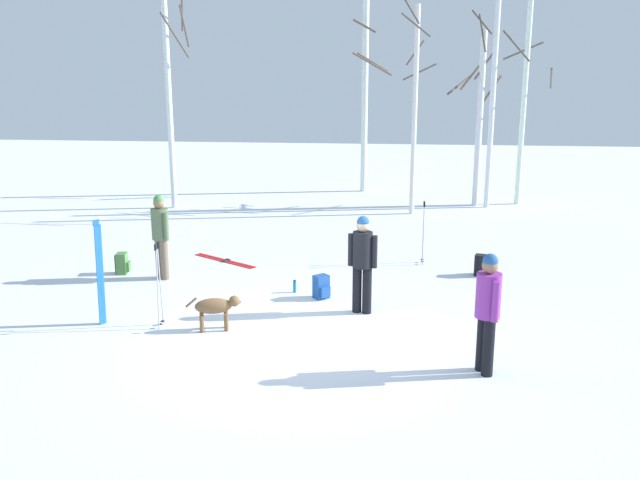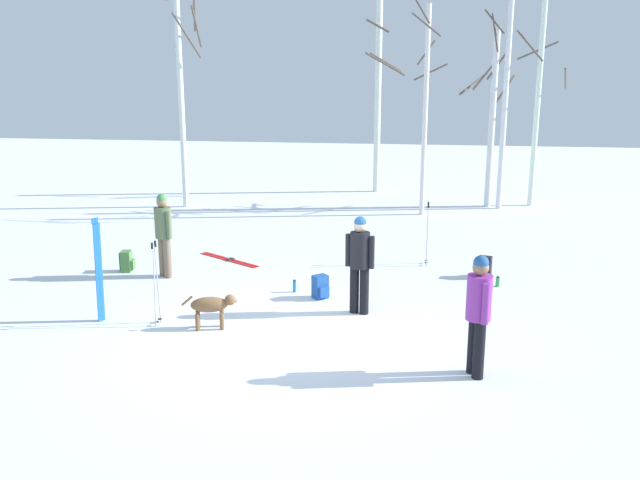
{
  "view_description": "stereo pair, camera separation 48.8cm",
  "coord_description": "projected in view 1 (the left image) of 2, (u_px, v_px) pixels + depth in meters",
  "views": [
    {
      "loc": [
        1.39,
        -9.83,
        4.07
      ],
      "look_at": [
        0.01,
        2.5,
        1.0
      ],
      "focal_mm": 38.2,
      "sensor_mm": 36.0,
      "label": 1
    },
    {
      "loc": [
        1.87,
        -9.76,
        4.07
      ],
      "look_at": [
        0.01,
        2.5,
        1.0
      ],
      "focal_mm": 38.2,
      "sensor_mm": 36.0,
      "label": 2
    }
  ],
  "objects": [
    {
      "name": "water_bottle_0",
      "position": [
        495.0,
        280.0,
        13.38
      ],
      "size": [
        0.08,
        0.08,
        0.2
      ],
      "color": "green",
      "rests_on": "ground_plane"
    },
    {
      "name": "backpack_2",
      "position": [
        122.0,
        264.0,
        14.07
      ],
      "size": [
        0.31,
        0.29,
        0.44
      ],
      "color": "#4C7F3F",
      "rests_on": "ground_plane"
    },
    {
      "name": "birch_tree_1",
      "position": [
        365.0,
        91.0,
        23.06
      ],
      "size": [
        1.34,
        1.04,
        6.7
      ],
      "color": "silver",
      "rests_on": "ground_plane"
    },
    {
      "name": "ski_pair_planted_0",
      "position": [
        100.0,
        273.0,
        11.11
      ],
      "size": [
        0.09,
        0.16,
        1.77
      ],
      "color": "blue",
      "rests_on": "ground_plane"
    },
    {
      "name": "birch_tree_0",
      "position": [
        169.0,
        92.0,
        20.12
      ],
      "size": [
        1.35,
        1.34,
        6.66
      ],
      "color": "silver",
      "rests_on": "ground_plane"
    },
    {
      "name": "dog",
      "position": [
        216.0,
        307.0,
        10.95
      ],
      "size": [
        0.87,
        0.37,
        0.57
      ],
      "color": "brown",
      "rests_on": "ground_plane"
    },
    {
      "name": "ground_plane",
      "position": [
        301.0,
        340.0,
        10.61
      ],
      "size": [
        60.0,
        60.0,
        0.0
      ],
      "primitive_type": "plane",
      "color": "white"
    },
    {
      "name": "birch_tree_5",
      "position": [
        524.0,
        100.0,
        20.8
      ],
      "size": [
        1.68,
        1.54,
        6.29
      ],
      "color": "silver",
      "rests_on": "ground_plane"
    },
    {
      "name": "ski_poles_1",
      "position": [
        423.0,
        231.0,
        14.69
      ],
      "size": [
        0.07,
        0.27,
        1.37
      ],
      "color": "#B2B2BC",
      "rests_on": "ground_plane"
    },
    {
      "name": "birch_tree_2",
      "position": [
        415.0,
        107.0,
        19.34
      ],
      "size": [
        1.2,
        1.22,
        6.35
      ],
      "color": "silver",
      "rests_on": "ground_plane"
    },
    {
      "name": "birch_tree_3",
      "position": [
        479.0,
        116.0,
        20.68
      ],
      "size": [
        1.62,
        1.2,
        5.35
      ],
      "color": "silver",
      "rests_on": "ground_plane"
    },
    {
      "name": "ski_pair_lying_0",
      "position": [
        225.0,
        261.0,
        15.05
      ],
      "size": [
        1.6,
        1.12,
        0.05
      ],
      "color": "red",
      "rests_on": "ground_plane"
    },
    {
      "name": "backpack_1",
      "position": [
        481.0,
        265.0,
        13.94
      ],
      "size": [
        0.31,
        0.33,
        0.44
      ],
      "color": "black",
      "rests_on": "ground_plane"
    },
    {
      "name": "water_bottle_1",
      "position": [
        295.0,
        286.0,
        12.89
      ],
      "size": [
        0.06,
        0.06,
        0.24
      ],
      "color": "#1E72BF",
      "rests_on": "ground_plane"
    },
    {
      "name": "person_1",
      "position": [
        160.0,
        231.0,
        13.57
      ],
      "size": [
        0.43,
        0.36,
        1.72
      ],
      "color": "#72604C",
      "rests_on": "ground_plane"
    },
    {
      "name": "person_2",
      "position": [
        488.0,
        306.0,
        9.24
      ],
      "size": [
        0.34,
        0.49,
        1.72
      ],
      "color": "black",
      "rests_on": "ground_plane"
    },
    {
      "name": "birch_tree_4",
      "position": [
        492.0,
        91.0,
        20.23
      ],
      "size": [
        0.87,
        1.3,
        6.82
      ],
      "color": "silver",
      "rests_on": "ground_plane"
    },
    {
      "name": "person_0",
      "position": [
        362.0,
        258.0,
        11.61
      ],
      "size": [
        0.51,
        0.34,
        1.72
      ],
      "color": "black",
      "rests_on": "ground_plane"
    },
    {
      "name": "ski_poles_0",
      "position": [
        159.0,
        283.0,
        11.0
      ],
      "size": [
        0.07,
        0.23,
        1.42
      ],
      "color": "#B2B2BC",
      "rests_on": "ground_plane"
    },
    {
      "name": "backpack_0",
      "position": [
        321.0,
        287.0,
        12.53
      ],
      "size": [
        0.34,
        0.35,
        0.44
      ],
      "color": "#1E4C99",
      "rests_on": "ground_plane"
    }
  ]
}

